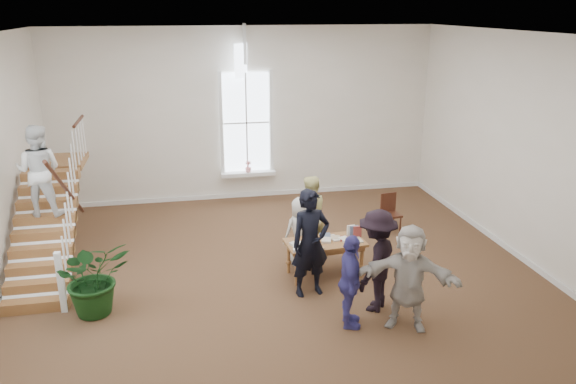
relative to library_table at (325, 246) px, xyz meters
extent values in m
plane|color=#4C301E|center=(-0.84, 0.50, -0.62)|extent=(10.00, 10.00, 0.00)
plane|color=silver|center=(-0.84, 5.00, 1.63)|extent=(10.00, 0.00, 10.00)
plane|color=silver|center=(-0.84, -4.00, 1.63)|extent=(10.00, 0.00, 10.00)
plane|color=silver|center=(4.16, 0.50, 1.63)|extent=(0.00, 9.00, 9.00)
plane|color=white|center=(-0.84, 0.50, 3.88)|extent=(10.00, 10.00, 0.00)
cube|color=white|center=(-0.84, 4.82, 0.08)|extent=(1.45, 0.28, 0.10)
plane|color=white|center=(-0.84, 4.94, 1.43)|extent=(2.60, 0.00, 2.60)
plane|color=white|center=(-0.84, 4.94, 3.03)|extent=(0.60, 0.60, 0.85)
cube|color=white|center=(-0.84, 4.97, -0.56)|extent=(10.00, 0.04, 0.12)
imported|color=pink|center=(-0.84, 4.79, 0.28)|extent=(0.17, 0.17, 0.30)
cube|color=brown|center=(-5.19, -0.30, -0.52)|extent=(1.10, 0.30, 0.20)
cube|color=brown|center=(-5.19, 0.00, -0.32)|extent=(1.10, 0.30, 0.20)
cube|color=brown|center=(-5.19, 0.30, -0.12)|extent=(1.10, 0.30, 0.20)
cube|color=brown|center=(-5.19, 0.60, 0.08)|extent=(1.10, 0.30, 0.20)
cube|color=brown|center=(-5.19, 0.90, 0.28)|extent=(1.10, 0.30, 0.20)
cube|color=brown|center=(-5.19, 1.20, 0.48)|extent=(1.10, 0.30, 0.20)
cube|color=brown|center=(-5.19, 1.50, 0.68)|extent=(1.10, 0.30, 0.20)
cube|color=brown|center=(-5.19, 1.80, 0.88)|extent=(1.10, 0.30, 0.20)
cube|color=brown|center=(-5.19, 2.10, 1.08)|extent=(1.10, 0.30, 0.20)
cube|color=brown|center=(-5.19, 3.00, 1.12)|extent=(1.10, 1.20, 0.12)
cube|color=white|center=(-4.70, -0.45, -0.07)|extent=(0.10, 0.10, 1.10)
cylinder|color=#34180E|center=(-4.69, 0.90, 1.13)|extent=(0.07, 2.74, 1.86)
imported|color=silver|center=(-5.19, 1.20, 1.44)|extent=(0.94, 0.79, 1.72)
cube|color=brown|center=(0.01, 0.01, 0.06)|extent=(1.55, 0.86, 0.05)
cube|color=brown|center=(0.01, 0.01, -0.02)|extent=(1.42, 0.73, 0.10)
cylinder|color=brown|center=(-0.62, -0.32, -0.30)|extent=(0.07, 0.07, 0.65)
cylinder|color=brown|center=(0.67, -0.22, -0.30)|extent=(0.07, 0.07, 0.65)
cylinder|color=brown|center=(-0.66, 0.23, -0.30)|extent=(0.07, 0.07, 0.65)
cylinder|color=brown|center=(0.63, 0.33, -0.30)|extent=(0.07, 0.07, 0.65)
cube|color=silver|center=(-0.22, -0.02, 0.10)|extent=(0.18, 0.21, 0.04)
cube|color=beige|center=(-0.56, -0.11, 0.11)|extent=(0.27, 0.34, 0.05)
cube|color=tan|center=(0.24, 0.10, 0.10)|extent=(0.20, 0.21, 0.03)
cube|color=silver|center=(0.40, -0.04, 0.10)|extent=(0.26, 0.33, 0.04)
cube|color=#4C5972|center=(0.07, 0.24, 0.10)|extent=(0.23, 0.24, 0.03)
cube|color=maroon|center=(0.39, 0.02, 0.10)|extent=(0.21, 0.25, 0.04)
cube|color=white|center=(-0.55, -0.25, 0.11)|extent=(0.28, 0.32, 0.05)
cube|color=#BFB299|center=(0.59, -0.08, 0.10)|extent=(0.22, 0.26, 0.03)
cube|color=silver|center=(-0.38, -0.03, 0.09)|extent=(0.22, 0.21, 0.02)
cube|color=beige|center=(0.03, 0.02, 0.10)|extent=(0.24, 0.28, 0.04)
cube|color=tan|center=(-0.24, -0.25, 0.10)|extent=(0.29, 0.35, 0.03)
cube|color=silver|center=(0.21, 0.10, 0.10)|extent=(0.20, 0.32, 0.03)
imported|color=black|center=(-0.44, -0.64, 0.37)|extent=(0.79, 0.60, 1.97)
imported|color=beige|center=(-0.34, 0.61, 0.08)|extent=(0.76, 0.58, 1.39)
imported|color=#EBE492|center=(-0.04, 1.11, 0.22)|extent=(1.02, 0.95, 1.67)
imported|color=#3D3886|center=(-0.07, -1.83, 0.17)|extent=(0.59, 0.99, 1.58)
imported|color=black|center=(0.53, -1.38, 0.28)|extent=(1.25, 1.31, 1.79)
imported|color=beige|center=(0.83, -2.03, 0.26)|extent=(1.69, 1.18, 1.75)
imported|color=black|center=(-4.14, -0.58, 0.04)|extent=(1.48, 1.39, 1.32)
cube|color=#34180E|center=(2.06, 1.82, -0.20)|extent=(0.44, 0.44, 0.05)
cube|color=#34180E|center=(2.04, 2.00, 0.05)|extent=(0.39, 0.09, 0.46)
cylinder|color=#34180E|center=(1.93, 1.65, -0.42)|extent=(0.04, 0.04, 0.41)
cylinder|color=#34180E|center=(2.24, 1.69, -0.42)|extent=(0.04, 0.04, 0.41)
cylinder|color=#34180E|center=(1.89, 1.96, -0.42)|extent=(0.04, 0.04, 0.41)
cylinder|color=#34180E|center=(2.20, 2.00, -0.42)|extent=(0.04, 0.04, 0.41)
camera|label=1|loc=(-2.62, -9.49, 4.34)|focal=35.00mm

